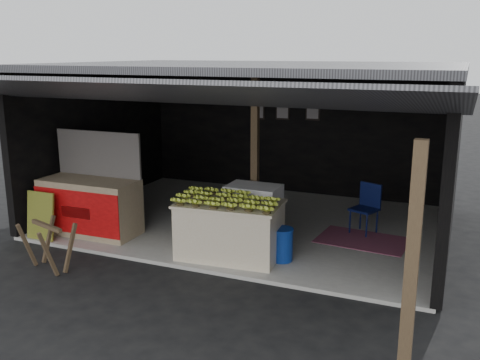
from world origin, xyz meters
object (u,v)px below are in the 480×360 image
at_px(sawhorse, 48,241).
at_px(water_barrel, 282,245).
at_px(plastic_chair, 367,204).
at_px(white_crate, 253,214).
at_px(banana_table, 230,230).
at_px(neighbor_stall, 90,204).

distance_m(sawhorse, water_barrel, 3.54).
relative_size(sawhorse, water_barrel, 1.65).
xyz_separation_m(water_barrel, plastic_chair, (0.96, 1.87, 0.28)).
height_order(white_crate, water_barrel, white_crate).
distance_m(banana_table, neighbor_stall, 2.75).
bearing_deg(water_barrel, sawhorse, -153.33).
xyz_separation_m(white_crate, water_barrel, (0.73, -0.64, -0.25)).
relative_size(neighbor_stall, sawhorse, 2.22).
bearing_deg(sawhorse, banana_table, 48.68).
relative_size(banana_table, plastic_chair, 1.89).
xyz_separation_m(banana_table, white_crate, (0.08, 0.80, 0.04)).
bearing_deg(water_barrel, banana_table, -168.89).
height_order(water_barrel, plastic_chair, plastic_chair).
xyz_separation_m(banana_table, sawhorse, (-2.35, -1.43, -0.05)).
relative_size(white_crate, sawhorse, 1.21).
distance_m(banana_table, water_barrel, 0.85).
relative_size(neighbor_stall, water_barrel, 3.66).
relative_size(sawhorse, plastic_chair, 0.91).
bearing_deg(plastic_chair, sawhorse, -118.13).
distance_m(white_crate, plastic_chair, 2.09).
height_order(banana_table, neighbor_stall, neighbor_stall).
height_order(white_crate, plastic_chair, white_crate).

